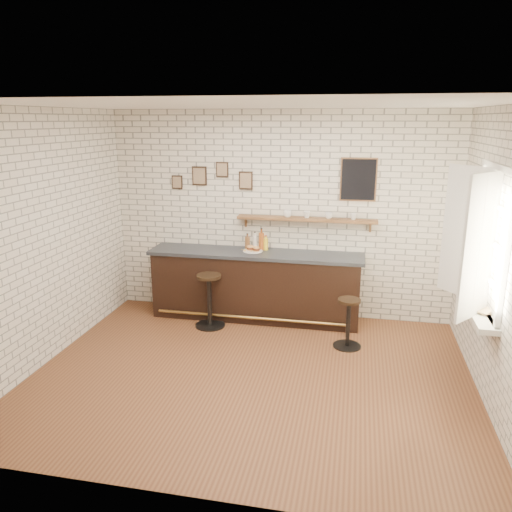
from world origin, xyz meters
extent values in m
plane|color=brown|center=(0.00, 0.00, 0.00)|extent=(5.00, 5.00, 0.00)
cube|color=black|center=(-0.30, 1.70, 0.48)|extent=(3.00, 0.58, 0.96)
cube|color=#2D333A|center=(-0.30, 1.70, 0.98)|extent=(3.10, 0.62, 0.05)
cylinder|color=olive|center=(-0.30, 1.38, 0.12)|extent=(2.79, 0.04, 0.04)
cylinder|color=white|center=(-0.35, 1.73, 1.02)|extent=(0.28, 0.28, 0.01)
cylinder|color=gold|center=(-0.30, 1.76, 1.02)|extent=(0.05, 0.05, 0.00)
cylinder|color=gold|center=(-0.32, 1.71, 1.02)|extent=(0.05, 0.05, 0.00)
cylinder|color=gold|center=(-0.45, 1.80, 1.02)|extent=(0.06, 0.06, 0.00)
cylinder|color=gold|center=(-0.32, 1.77, 1.02)|extent=(0.06, 0.06, 0.00)
cylinder|color=gold|center=(-0.45, 1.68, 1.02)|extent=(0.06, 0.06, 0.00)
cylinder|color=gold|center=(-0.30, 1.74, 1.02)|extent=(0.04, 0.04, 0.00)
cylinder|color=gold|center=(-0.36, 1.67, 1.02)|extent=(0.05, 0.05, 0.00)
cylinder|color=gold|center=(-0.45, 1.67, 1.02)|extent=(0.04, 0.04, 0.00)
cylinder|color=gold|center=(-0.50, 1.75, 1.02)|extent=(0.05, 0.05, 0.00)
cylinder|color=gold|center=(-0.31, 1.68, 1.02)|extent=(0.06, 0.06, 0.00)
cylinder|color=brown|center=(-0.45, 1.85, 1.10)|extent=(0.07, 0.07, 0.18)
cylinder|color=brown|center=(-0.45, 1.85, 1.21)|extent=(0.03, 0.03, 0.04)
cylinder|color=black|center=(-0.45, 1.85, 1.24)|extent=(0.03, 0.03, 0.01)
cylinder|color=silver|center=(-0.34, 1.85, 1.11)|extent=(0.07, 0.07, 0.21)
cylinder|color=silver|center=(-0.34, 1.85, 1.24)|extent=(0.02, 0.02, 0.05)
cylinder|color=black|center=(-0.34, 1.85, 1.27)|extent=(0.03, 0.03, 0.01)
cylinder|color=#9B4A19|center=(-0.24, 1.85, 1.14)|extent=(0.08, 0.08, 0.25)
cylinder|color=#9B4A19|center=(-0.24, 1.85, 1.29)|extent=(0.03, 0.03, 0.06)
cylinder|color=black|center=(-0.24, 1.85, 1.32)|extent=(0.03, 0.03, 0.01)
cylinder|color=yellow|center=(-0.18, 1.85, 1.10)|extent=(0.07, 0.07, 0.17)
cylinder|color=yellow|center=(-0.18, 1.85, 1.20)|extent=(0.03, 0.03, 0.03)
cylinder|color=maroon|center=(-0.18, 1.85, 1.22)|extent=(0.04, 0.04, 0.01)
cylinder|color=black|center=(-0.87, 1.26, 0.01)|extent=(0.43, 0.43, 0.02)
cylinder|color=black|center=(-0.87, 1.26, 0.37)|extent=(0.06, 0.06, 0.70)
cylinder|color=black|center=(-0.87, 1.26, 0.75)|extent=(0.37, 0.37, 0.04)
cylinder|color=black|center=(1.07, 0.97, 0.01)|extent=(0.36, 0.36, 0.02)
cylinder|color=black|center=(1.07, 0.97, 0.32)|extent=(0.05, 0.05, 0.60)
cylinder|color=black|center=(1.07, 0.97, 0.64)|extent=(0.30, 0.30, 0.04)
cube|color=brown|center=(0.40, 1.90, 1.48)|extent=(2.00, 0.18, 0.04)
cube|color=brown|center=(-0.50, 1.97, 1.40)|extent=(0.03, 0.04, 0.16)
cube|color=brown|center=(1.30, 1.97, 1.40)|extent=(0.03, 0.04, 0.16)
imported|color=white|center=(0.13, 1.90, 1.55)|extent=(0.12, 0.12, 0.10)
imported|color=white|center=(0.41, 1.90, 1.55)|extent=(0.12, 0.12, 0.09)
imported|color=white|center=(0.72, 1.90, 1.54)|extent=(0.11, 0.11, 0.09)
imported|color=white|center=(1.06, 1.90, 1.54)|extent=(0.10, 0.10, 0.09)
cube|color=black|center=(-1.20, 1.98, 2.05)|extent=(0.22, 0.02, 0.28)
cube|color=black|center=(-0.85, 1.98, 2.15)|extent=(0.18, 0.02, 0.22)
cube|color=black|center=(-0.50, 1.98, 2.00)|extent=(0.20, 0.02, 0.26)
cube|color=black|center=(-1.55, 1.98, 1.95)|extent=(0.16, 0.02, 0.20)
cube|color=black|center=(1.10, 1.98, 2.05)|extent=(0.46, 0.02, 0.56)
cube|color=white|center=(2.40, 0.30, 0.90)|extent=(0.20, 1.35, 0.06)
cube|color=white|center=(2.47, 0.30, 2.40)|extent=(0.05, 1.30, 0.06)
cube|color=white|center=(2.47, 0.30, 0.90)|extent=(0.05, 1.30, 0.06)
cube|color=white|center=(2.47, -0.30, 1.65)|extent=(0.05, 0.06, 1.50)
cube|color=white|center=(2.47, 0.90, 1.65)|extent=(0.05, 0.06, 1.50)
cube|color=white|center=(2.32, 0.00, 1.65)|extent=(0.40, 0.46, 1.46)
cube|color=white|center=(2.32, 0.60, 1.65)|extent=(0.40, 0.46, 1.46)
imported|color=tan|center=(2.38, 0.09, 0.94)|extent=(0.18, 0.22, 0.02)
imported|color=tan|center=(2.38, 0.13, 0.96)|extent=(0.25, 0.26, 0.02)
camera|label=1|loc=(1.09, -5.10, 2.86)|focal=35.00mm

